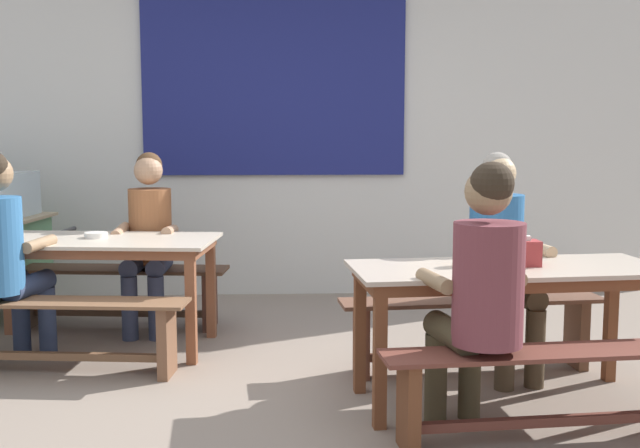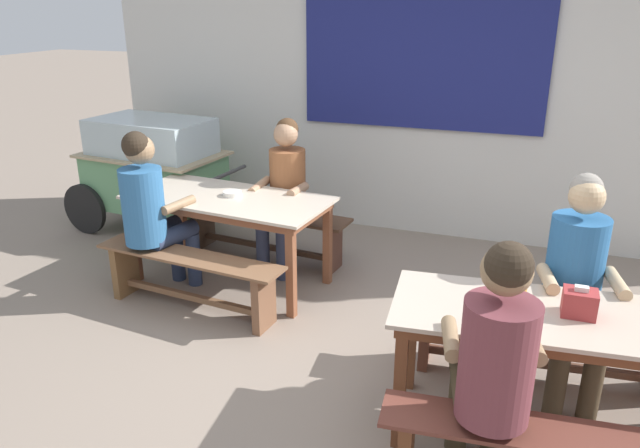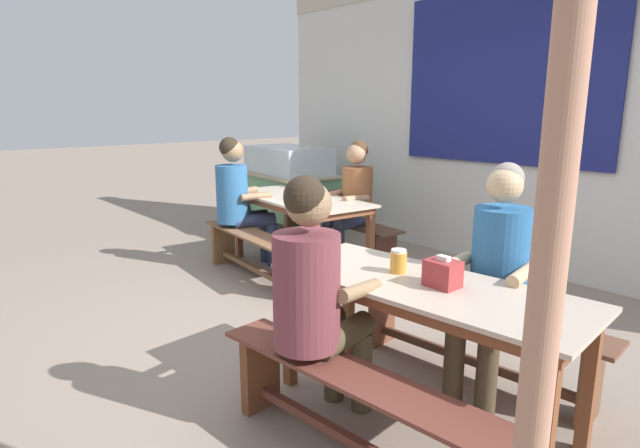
{
  "view_description": "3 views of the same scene",
  "coord_description": "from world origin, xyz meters",
  "px_view_note": "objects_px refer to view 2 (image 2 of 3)",
  "views": [
    {
      "loc": [
        0.09,
        -4.04,
        1.43
      ],
      "look_at": [
        0.27,
        0.32,
        0.89
      ],
      "focal_mm": 43.34,
      "sensor_mm": 36.0,
      "label": 1
    },
    {
      "loc": [
        1.01,
        -3.01,
        2.17
      ],
      "look_at": [
        -0.25,
        0.48,
        0.78
      ],
      "focal_mm": 33.88,
      "sensor_mm": 36.0,
      "label": 2
    },
    {
      "loc": [
        2.73,
        -2.18,
        1.58
      ],
      "look_at": [
        -0.3,
        0.46,
        0.68
      ],
      "focal_mm": 29.14,
      "sensor_mm": 36.0,
      "label": 3
    }
  ],
  "objects_px": {
    "bench_far_back": "(265,226)",
    "bench_near_back": "(538,336)",
    "person_center_facing": "(284,186)",
    "soup_bowl": "(232,193)",
    "person_near_front": "(494,357)",
    "person_right_near_table": "(576,277)",
    "tissue_box": "(579,303)",
    "dining_table_near": "(556,328)",
    "bench_far_front": "(190,275)",
    "person_left_back_turned": "(151,206)",
    "condiment_jar": "(517,294)",
    "dining_table_far": "(228,206)",
    "food_cart": "(153,166)"
  },
  "relations": [
    {
      "from": "bench_near_back",
      "to": "person_left_back_turned",
      "type": "height_order",
      "value": "person_left_back_turned"
    },
    {
      "from": "person_left_back_turned",
      "to": "tissue_box",
      "type": "relative_size",
      "value": 8.27
    },
    {
      "from": "bench_far_back",
      "to": "person_near_front",
      "type": "distance_m",
      "value": 3.03
    },
    {
      "from": "bench_far_front",
      "to": "tissue_box",
      "type": "xyz_separation_m",
      "value": [
        2.54,
        -0.57,
        0.52
      ]
    },
    {
      "from": "person_right_near_table",
      "to": "person_center_facing",
      "type": "xyz_separation_m",
      "value": [
        -2.21,
        1.08,
        -0.01
      ]
    },
    {
      "from": "food_cart",
      "to": "condiment_jar",
      "type": "distance_m",
      "value": 3.97
    },
    {
      "from": "condiment_jar",
      "to": "soup_bowl",
      "type": "relative_size",
      "value": 0.85
    },
    {
      "from": "person_center_facing",
      "to": "condiment_jar",
      "type": "height_order",
      "value": "person_center_facing"
    },
    {
      "from": "bench_far_back",
      "to": "person_left_back_turned",
      "type": "relative_size",
      "value": 1.21
    },
    {
      "from": "bench_near_back",
      "to": "person_left_back_turned",
      "type": "relative_size",
      "value": 1.21
    },
    {
      "from": "bench_far_back",
      "to": "person_center_facing",
      "type": "height_order",
      "value": "person_center_facing"
    },
    {
      "from": "food_cart",
      "to": "dining_table_far",
      "type": "bearing_deg",
      "value": -33.33
    },
    {
      "from": "dining_table_near",
      "to": "food_cart",
      "type": "relative_size",
      "value": 0.97
    },
    {
      "from": "bench_far_front",
      "to": "soup_bowl",
      "type": "relative_size",
      "value": 10.08
    },
    {
      "from": "person_near_front",
      "to": "condiment_jar",
      "type": "distance_m",
      "value": 0.53
    },
    {
      "from": "bench_far_back",
      "to": "bench_near_back",
      "type": "height_order",
      "value": "same"
    },
    {
      "from": "person_near_front",
      "to": "person_right_near_table",
      "type": "height_order",
      "value": "person_right_near_table"
    },
    {
      "from": "bench_near_back",
      "to": "tissue_box",
      "type": "height_order",
      "value": "tissue_box"
    },
    {
      "from": "dining_table_near",
      "to": "bench_far_front",
      "type": "distance_m",
      "value": 2.55
    },
    {
      "from": "bench_near_back",
      "to": "soup_bowl",
      "type": "distance_m",
      "value": 2.45
    },
    {
      "from": "person_center_facing",
      "to": "tissue_box",
      "type": "xyz_separation_m",
      "value": [
        2.2,
        -1.55,
        0.08
      ]
    },
    {
      "from": "dining_table_near",
      "to": "person_right_near_table",
      "type": "distance_m",
      "value": 0.5
    },
    {
      "from": "person_center_facing",
      "to": "condiment_jar",
      "type": "relative_size",
      "value": 10.02
    },
    {
      "from": "bench_far_front",
      "to": "person_left_back_turned",
      "type": "xyz_separation_m",
      "value": [
        -0.35,
        0.11,
        0.46
      ]
    },
    {
      "from": "bench_far_back",
      "to": "bench_far_front",
      "type": "bearing_deg",
      "value": -95.61
    },
    {
      "from": "bench_near_back",
      "to": "bench_far_front",
      "type": "bearing_deg",
      "value": 178.91
    },
    {
      "from": "bench_far_front",
      "to": "soup_bowl",
      "type": "height_order",
      "value": "soup_bowl"
    },
    {
      "from": "person_right_near_table",
      "to": "condiment_jar",
      "type": "distance_m",
      "value": 0.55
    },
    {
      "from": "person_right_near_table",
      "to": "dining_table_near",
      "type": "bearing_deg",
      "value": -101.58
    },
    {
      "from": "bench_far_back",
      "to": "person_near_front",
      "type": "xyz_separation_m",
      "value": [
        2.09,
        -2.15,
        0.44
      ]
    },
    {
      "from": "bench_far_back",
      "to": "bench_far_front",
      "type": "relative_size",
      "value": 1.05
    },
    {
      "from": "dining_table_far",
      "to": "bench_far_back",
      "type": "height_order",
      "value": "dining_table_far"
    },
    {
      "from": "dining_table_near",
      "to": "person_center_facing",
      "type": "relative_size",
      "value": 1.31
    },
    {
      "from": "person_near_front",
      "to": "condiment_jar",
      "type": "xyz_separation_m",
      "value": [
        0.06,
        0.52,
        0.06
      ]
    },
    {
      "from": "person_left_back_turned",
      "to": "condiment_jar",
      "type": "distance_m",
      "value": 2.69
    },
    {
      "from": "person_near_front",
      "to": "person_right_near_table",
      "type": "bearing_deg",
      "value": 69.75
    },
    {
      "from": "dining_table_near",
      "to": "person_right_near_table",
      "type": "relative_size",
      "value": 1.28
    },
    {
      "from": "bench_far_front",
      "to": "soup_bowl",
      "type": "xyz_separation_m",
      "value": [
        0.08,
        0.57,
        0.47
      ]
    },
    {
      "from": "condiment_jar",
      "to": "soup_bowl",
      "type": "bearing_deg",
      "value": 152.7
    },
    {
      "from": "dining_table_near",
      "to": "bench_far_front",
      "type": "bearing_deg",
      "value": 166.65
    },
    {
      "from": "dining_table_near",
      "to": "person_right_near_table",
      "type": "height_order",
      "value": "person_right_near_table"
    },
    {
      "from": "food_cart",
      "to": "bench_near_back",
      "type": "bearing_deg",
      "value": -21.34
    },
    {
      "from": "dining_table_near",
      "to": "bench_far_front",
      "type": "height_order",
      "value": "dining_table_near"
    },
    {
      "from": "bench_far_back",
      "to": "condiment_jar",
      "type": "xyz_separation_m",
      "value": [
        2.15,
        -1.63,
        0.5
      ]
    },
    {
      "from": "dining_table_far",
      "to": "bench_near_back",
      "type": "relative_size",
      "value": 1.05
    },
    {
      "from": "person_center_facing",
      "to": "soup_bowl",
      "type": "height_order",
      "value": "person_center_facing"
    },
    {
      "from": "soup_bowl",
      "to": "bench_far_front",
      "type": "bearing_deg",
      "value": -97.59
    },
    {
      "from": "bench_far_back",
      "to": "bench_near_back",
      "type": "distance_m",
      "value": 2.56
    },
    {
      "from": "food_cart",
      "to": "bench_far_front",
      "type": "bearing_deg",
      "value": -48.49
    },
    {
      "from": "person_right_near_table",
      "to": "tissue_box",
      "type": "distance_m",
      "value": 0.47
    }
  ]
}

